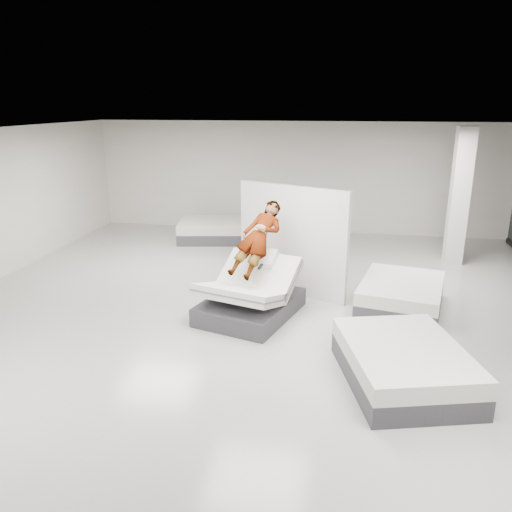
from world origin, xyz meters
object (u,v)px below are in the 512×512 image
(flat_bed_right_far, at_px, (401,295))
(flat_bed_right_near, at_px, (403,364))
(flat_bed_left_far, at_px, (215,230))
(column, at_px, (459,197))
(person, at_px, (258,249))
(remote, at_px, (260,266))
(divider_panel, at_px, (292,241))
(hero_bed, at_px, (250,297))

(flat_bed_right_far, height_order, flat_bed_right_near, flat_bed_right_near)
(flat_bed_left_far, distance_m, column, 6.39)
(person, relative_size, remote, 11.87)
(person, bearing_deg, column, 57.98)
(flat_bed_right_far, bearing_deg, divider_panel, 168.93)
(remote, relative_size, flat_bed_right_near, 0.06)
(person, bearing_deg, hero_bed, -90.00)
(remote, height_order, column, column)
(person, xyz_separation_m, divider_panel, (0.51, 0.96, -0.08))
(hero_bed, xyz_separation_m, divider_panel, (0.60, 1.26, 0.73))
(hero_bed, relative_size, flat_bed_right_far, 1.02)
(hero_bed, distance_m, person, 0.87)
(person, bearing_deg, flat_bed_right_near, -25.29)
(hero_bed, height_order, divider_panel, divider_panel)
(remote, bearing_deg, flat_bed_right_far, 37.41)
(person, bearing_deg, flat_bed_left_far, 130.23)
(flat_bed_right_far, bearing_deg, flat_bed_left_far, 138.43)
(person, distance_m, divider_panel, 1.09)
(remote, bearing_deg, flat_bed_right_near, -20.86)
(flat_bed_right_far, bearing_deg, flat_bed_right_near, -94.88)
(person, xyz_separation_m, flat_bed_right_far, (2.63, 0.55, -0.92))
(flat_bed_right_far, bearing_deg, hero_bed, -162.66)
(hero_bed, distance_m, flat_bed_left_far, 5.35)
(remote, relative_size, divider_panel, 0.06)
(column, bearing_deg, person, -138.77)
(remote, xyz_separation_m, divider_panel, (0.40, 1.36, 0.11))
(flat_bed_right_near, distance_m, column, 6.17)
(remote, height_order, flat_bed_left_far, remote)
(flat_bed_right_near, bearing_deg, remote, 142.39)
(divider_panel, relative_size, flat_bed_right_near, 1.03)
(flat_bed_right_far, height_order, flat_bed_left_far, flat_bed_left_far)
(flat_bed_right_far, relative_size, column, 0.67)
(flat_bed_left_far, relative_size, column, 0.69)
(person, bearing_deg, flat_bed_right_far, 28.59)
(hero_bed, bearing_deg, person, 73.25)
(remote, xyz_separation_m, flat_bed_right_far, (2.52, 0.95, -0.72))
(hero_bed, bearing_deg, remote, -26.81)
(hero_bed, xyz_separation_m, column, (4.21, 3.91, 1.24))
(flat_bed_right_near, bearing_deg, column, 73.35)
(person, height_order, flat_bed_right_near, person)
(flat_bed_right_far, bearing_deg, remote, -159.34)
(remote, distance_m, column, 5.70)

